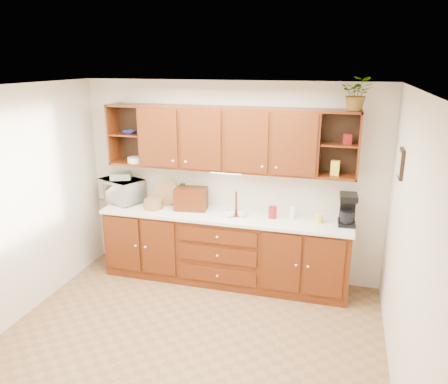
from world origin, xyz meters
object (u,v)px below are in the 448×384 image
Objects in this scene: coffee_maker at (348,210)px; potted_plant at (357,94)px; bread_box at (191,199)px; microwave at (122,190)px.

potted_plant reaches higher than coffee_maker.
coffee_maker is at bearing -7.37° from bread_box.
potted_plant is (1.99, 0.02, 1.39)m from bread_box.
microwave is 1.40× the size of bread_box.
potted_plant is (-0.00, 0.03, 1.36)m from coffee_maker.
microwave is 3.04m from coffee_maker.
microwave is at bearing 169.04° from bread_box.
coffee_maker is (1.99, -0.01, 0.04)m from bread_box.
microwave is 1.52× the size of coffee_maker.
coffee_maker is at bearing 21.24° from microwave.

